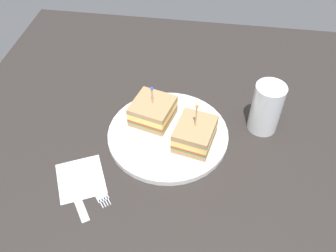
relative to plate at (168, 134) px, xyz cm
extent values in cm
cube|color=#2D2826|center=(0.00, 0.00, -1.63)|extent=(97.26, 97.26, 2.00)
cylinder|color=white|center=(0.00, 0.00, 0.00)|extent=(26.07, 26.07, 1.27)
cube|color=tan|center=(-1.94, -5.87, 1.28)|extent=(10.21, 9.10, 1.29)
cube|color=#478438|center=(-1.94, -5.87, 2.12)|extent=(10.21, 9.10, 0.40)
cube|color=red|center=(-1.94, -5.87, 2.57)|extent=(10.21, 9.10, 0.50)
cube|color=#F4D666|center=(-1.94, -5.87, 3.58)|extent=(10.21, 9.10, 1.53)
cube|color=tan|center=(-1.94, -5.87, 4.99)|extent=(10.21, 9.10, 1.29)
cylinder|color=tan|center=(-1.94, -5.87, 8.03)|extent=(0.30, 0.30, 6.07)
sphere|color=orange|center=(-1.94, -5.87, 11.06)|extent=(0.70, 0.70, 0.70)
cube|color=tan|center=(3.65, 3.93, 1.23)|extent=(10.37, 10.28, 1.19)
cube|color=#478438|center=(3.65, 3.93, 2.03)|extent=(10.37, 10.28, 0.40)
cube|color=red|center=(3.65, 3.93, 2.48)|extent=(10.37, 10.28, 0.50)
cube|color=#F4D666|center=(3.65, 3.93, 3.48)|extent=(10.37, 10.28, 1.50)
cube|color=tan|center=(3.65, 3.93, 4.83)|extent=(10.37, 10.28, 1.19)
cylinder|color=tan|center=(3.65, 3.93, 7.15)|extent=(0.30, 0.30, 4.65)
sphere|color=blue|center=(3.65, 3.93, 9.47)|extent=(0.70, 0.70, 0.70)
cylinder|color=silver|center=(5.98, -20.28, 4.02)|extent=(5.68, 5.68, 9.30)
cylinder|color=white|center=(5.98, -20.28, 5.17)|extent=(6.46, 6.46, 11.60)
cube|color=white|center=(-13.72, 15.39, -0.56)|extent=(12.78, 12.33, 0.15)
cube|color=silver|center=(-12.52, 13.81, -0.46)|extent=(5.60, 4.65, 0.35)
cube|color=silver|center=(-16.54, 10.59, -0.46)|extent=(4.19, 3.97, 0.35)
cube|color=silver|center=(-18.73, 9.80, -0.46)|extent=(1.67, 1.39, 0.35)
cube|color=silver|center=(-18.41, 9.41, -0.46)|extent=(1.67, 1.39, 0.35)
cube|color=silver|center=(-18.10, 9.02, -0.46)|extent=(1.67, 1.39, 0.35)
cube|color=silver|center=(-17.79, 8.63, -0.46)|extent=(1.67, 1.39, 0.35)
cube|color=silver|center=(-14.91, 16.98, -0.46)|extent=(7.19, 5.32, 0.35)
cube|color=silver|center=(-19.80, 13.52, -0.46)|extent=(6.58, 5.26, 0.24)
camera|label=1|loc=(-53.04, -7.93, 58.92)|focal=39.19mm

